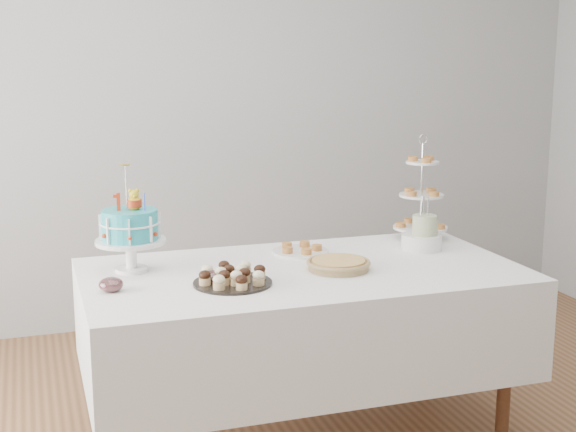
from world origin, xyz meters
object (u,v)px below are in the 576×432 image
object	(u,v)px
table	(302,318)
pie	(338,264)
jam_bowl_a	(111,285)
birthday_cake	(131,243)
plate_stack	(421,242)
jam_bowl_b	(211,277)
tiered_stand	(421,196)
utensil_pitcher	(424,231)
cupcake_tray	(233,276)
pastry_plate	(300,250)

from	to	relation	value
table	pie	xyz separation A→B (m)	(0.15, -0.06, 0.25)
table	jam_bowl_a	distance (m)	0.88
jam_bowl_a	birthday_cake	bearing A→B (deg)	66.99
birthday_cake	plate_stack	size ratio (longest dim) A/B	2.42
plate_stack	jam_bowl_b	distance (m)	1.13
jam_bowl_b	tiered_stand	bearing A→B (deg)	20.87
tiered_stand	jam_bowl_a	xyz separation A→B (m)	(-1.61, -0.44, -0.20)
birthday_cake	utensil_pitcher	world-z (taller)	birthday_cake
cupcake_tray	pastry_plate	size ratio (longest dim) A/B	1.22
table	jam_bowl_a	size ratio (longest dim) A/B	19.46
tiered_stand	utensil_pitcher	distance (m)	0.27
table	jam_bowl_b	bearing A→B (deg)	-167.77
pie	utensil_pitcher	size ratio (longest dim) A/B	1.09
table	cupcake_tray	world-z (taller)	cupcake_tray
tiered_stand	utensil_pitcher	xyz separation A→B (m)	(-0.09, -0.22, -0.13)
birthday_cake	jam_bowl_b	xyz separation A→B (m)	(0.29, -0.29, -0.10)
plate_stack	jam_bowl_b	world-z (taller)	plate_stack
pie	pastry_plate	world-z (taller)	pie
jam_bowl_a	table	bearing A→B (deg)	5.52
table	jam_bowl_a	world-z (taller)	jam_bowl_a
pie	tiered_stand	xyz separation A→B (m)	(0.62, 0.42, 0.20)
birthday_cake	pie	world-z (taller)	birthday_cake
pie	pastry_plate	bearing A→B (deg)	100.56
plate_stack	jam_bowl_b	xyz separation A→B (m)	(-1.10, -0.25, -0.01)
cupcake_tray	utensil_pitcher	size ratio (longest dim) A/B	1.25
birthday_cake	cupcake_tray	xyz separation A→B (m)	(0.37, -0.33, -0.09)
cupcake_tray	pie	size ratio (longest dim) A/B	1.15
tiered_stand	pastry_plate	size ratio (longest dim) A/B	2.00
pastry_plate	jam_bowl_b	bearing A→B (deg)	-144.85
jam_bowl_a	jam_bowl_b	xyz separation A→B (m)	(0.41, -0.01, -0.00)
tiered_stand	plate_stack	bearing A→B (deg)	-115.91
jam_bowl_b	pie	bearing A→B (deg)	3.20
pie	jam_bowl_a	bearing A→B (deg)	-178.86
utensil_pitcher	jam_bowl_a	bearing A→B (deg)	-157.77
tiered_stand	jam_bowl_a	bearing A→B (deg)	-164.53
table	utensil_pitcher	size ratio (longest dim) A/B	7.34
birthday_cake	pastry_plate	distance (m)	0.82
jam_bowl_a	jam_bowl_b	bearing A→B (deg)	-1.79
pie	jam_bowl_a	xyz separation A→B (m)	(-0.99, -0.02, 0.00)
table	cupcake_tray	xyz separation A→B (m)	(-0.35, -0.14, 0.26)
birthday_cake	jam_bowl_a	distance (m)	0.32
utensil_pitcher	plate_stack	bearing A→B (deg)	144.51
jam_bowl_a	cupcake_tray	bearing A→B (deg)	-6.43
table	jam_bowl_b	size ratio (longest dim) A/B	20.69
plate_stack	pastry_plate	xyz separation A→B (m)	(-0.58, 0.11, -0.02)
pie	plate_stack	size ratio (longest dim) A/B	1.47
table	jam_bowl_a	xyz separation A→B (m)	(-0.84, -0.08, 0.25)
birthday_cake	plate_stack	xyz separation A→B (m)	(1.39, -0.04, -0.09)
utensil_pitcher	birthday_cake	bearing A→B (deg)	-168.34
plate_stack	utensil_pitcher	bearing A→B (deg)	-49.21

